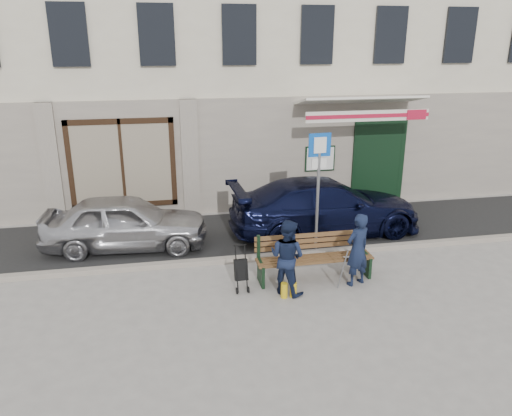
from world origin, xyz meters
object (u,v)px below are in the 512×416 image
object	(u,v)px
car_navy	(325,207)
stroller	(241,271)
car_silver	(125,222)
bench	(312,258)
woman	(287,257)
man	(357,250)
parking_sign	(319,174)

from	to	relation	value
car_navy	stroller	distance (m)	3.69
stroller	car_navy	bearing A→B (deg)	43.72
stroller	car_silver	bearing A→B (deg)	130.67
car_silver	bench	xyz separation A→B (m)	(3.82, -2.38, -0.18)
stroller	woman	bearing A→B (deg)	-19.64
car_silver	man	world-z (taller)	man
car_silver	woman	bearing A→B (deg)	-127.36
car_navy	stroller	world-z (taller)	car_navy
parking_sign	man	distance (m)	2.07
car_navy	man	bearing A→B (deg)	171.62
woman	car_silver	bearing A→B (deg)	2.26
parking_sign	woman	xyz separation A→B (m)	(-1.15, -1.77, -1.12)
car_silver	woman	world-z (taller)	woman
car_navy	bench	size ratio (longest dim) A/B	2.01
man	stroller	distance (m)	2.34
car_silver	stroller	xyz separation A→B (m)	(2.31, -2.56, -0.25)
parking_sign	stroller	xyz separation A→B (m)	(-2.00, -1.50, -1.47)
woman	parking_sign	bearing A→B (deg)	-78.84
car_navy	parking_sign	size ratio (longest dim) A/B	1.74
stroller	bench	bearing A→B (deg)	5.28
parking_sign	man	size ratio (longest dim) A/B	1.85
man	stroller	xyz separation A→B (m)	(-2.30, 0.22, -0.35)
car_silver	bench	size ratio (longest dim) A/B	1.57
car_silver	man	xyz separation A→B (m)	(4.61, -2.78, 0.11)
parking_sign	bench	xyz separation A→B (m)	(-0.50, -1.32, -1.41)
bench	man	size ratio (longest dim) A/B	1.60
bench	woman	distance (m)	0.85
stroller	man	bearing A→B (deg)	-6.90
woman	stroller	world-z (taller)	woman
car_silver	man	distance (m)	5.39
bench	woman	xyz separation A→B (m)	(-0.65, -0.46, 0.29)
bench	stroller	world-z (taller)	bench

